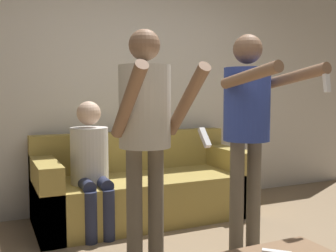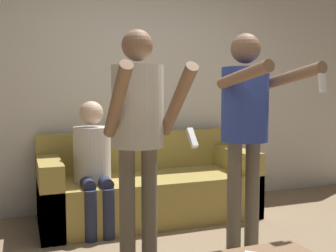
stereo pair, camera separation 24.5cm
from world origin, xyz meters
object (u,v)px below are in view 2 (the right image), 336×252
(couch, at_px, (148,189))
(person_seated, at_px, (93,159))
(person_standing_right, at_px, (246,116))
(person_standing_left, at_px, (139,121))

(couch, bearing_deg, person_seated, -161.59)
(person_seated, bearing_deg, couch, 18.41)
(person_standing_right, relative_size, person_seated, 1.44)
(person_seated, bearing_deg, person_standing_left, -80.72)
(couch, distance_m, person_standing_right, 1.43)
(person_standing_right, height_order, person_seated, person_standing_right)
(couch, bearing_deg, person_standing_right, -69.65)
(person_seated, bearing_deg, person_standing_right, -43.49)
(couch, height_order, person_seated, person_seated)
(couch, relative_size, person_standing_left, 1.26)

